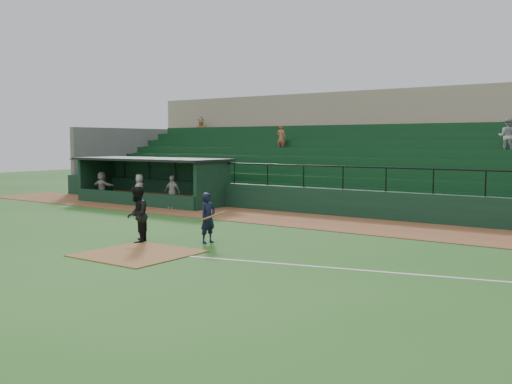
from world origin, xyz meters
The scene contains 11 objects.
ground centered at (0.00, 0.00, 0.00)m, with size 90.00×90.00×0.00m, color #25561C.
warning_track centered at (0.00, 8.00, 0.01)m, with size 40.00×4.00×0.03m, color brown.
home_plate_dirt centered at (0.00, -1.00, 0.01)m, with size 3.00×3.00×0.03m, color brown.
foul_line centered at (8.00, 1.20, 0.01)m, with size 18.00×0.09×0.01m, color white.
stadium_structure centered at (0.00, 16.46, 2.30)m, with size 38.00×13.08×6.40m.
dugout centered at (-9.75, 9.56, 1.33)m, with size 8.90×3.20×2.42m.
batter_at_plate centered at (0.51, 1.58, 0.82)m, with size 1.02×0.69×1.65m.
umpire centered at (-1.41, 0.30, 0.93)m, with size 0.90×0.70×1.85m, color black.
dugout_player_a centered at (-7.03, 7.86, 0.84)m, with size 0.95×0.40×1.62m, color #A19C97.
dugout_player_b centered at (-9.40, 7.97, 0.83)m, with size 0.79×0.51×1.61m, color #A7A29C.
dugout_player_c centered at (-12.70, 8.30, 0.84)m, with size 1.50×0.48×1.62m, color #A7A29C.
Camera 1 is at (12.55, -12.74, 3.30)m, focal length 40.73 mm.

